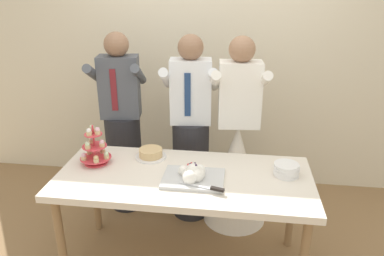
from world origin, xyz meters
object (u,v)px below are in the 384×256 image
(person_groom, at_px, (191,140))
(person_guest, at_px, (123,134))
(main_cake_tray, at_px, (193,175))
(round_cake, at_px, (151,153))
(plate_stack, at_px, (286,170))
(person_bride, at_px, (236,161))
(cupcake_stand, at_px, (95,149))
(dessert_table, at_px, (184,184))

(person_groom, distance_m, person_guest, 0.63)
(main_cake_tray, height_order, round_cake, main_cake_tray)
(plate_stack, xyz_separation_m, round_cake, (-1.01, 0.15, -0.01))
(main_cake_tray, xyz_separation_m, plate_stack, (0.64, 0.16, 0.00))
(person_bride, bearing_deg, cupcake_stand, -152.41)
(main_cake_tray, distance_m, round_cake, 0.48)
(plate_stack, xyz_separation_m, person_guest, (-1.39, 0.64, -0.07))
(round_cake, bearing_deg, main_cake_tray, -39.65)
(plate_stack, bearing_deg, person_bride, 122.73)
(main_cake_tray, relative_size, person_guest, 0.26)
(dessert_table, xyz_separation_m, round_cake, (-0.30, 0.24, 0.11))
(dessert_table, distance_m, round_cake, 0.40)
(dessert_table, bearing_deg, cupcake_stand, 172.20)
(main_cake_tray, height_order, person_groom, person_groom)
(dessert_table, relative_size, plate_stack, 9.95)
(dessert_table, xyz_separation_m, main_cake_tray, (0.08, -0.07, 0.11))
(main_cake_tray, bearing_deg, person_bride, 67.77)
(person_groom, relative_size, person_guest, 1.00)
(plate_stack, bearing_deg, dessert_table, -172.55)
(person_groom, bearing_deg, plate_stack, -37.44)
(plate_stack, relative_size, round_cake, 0.75)
(cupcake_stand, height_order, round_cake, cupcake_stand)
(cupcake_stand, distance_m, person_groom, 0.87)
(plate_stack, bearing_deg, person_groom, 142.56)
(round_cake, height_order, person_bride, person_bride)
(round_cake, bearing_deg, person_groom, 59.56)
(cupcake_stand, bearing_deg, main_cake_tray, -11.84)
(person_guest, bearing_deg, person_bride, -4.98)
(cupcake_stand, distance_m, plate_stack, 1.40)
(main_cake_tray, xyz_separation_m, person_guest, (-0.75, 0.80, -0.07))
(cupcake_stand, xyz_separation_m, person_bride, (1.04, 0.55, -0.31))
(person_groom, bearing_deg, person_bride, -4.88)
(cupcake_stand, relative_size, round_cake, 1.27)
(round_cake, xyz_separation_m, person_guest, (-0.38, 0.49, -0.06))
(cupcake_stand, bearing_deg, round_cake, 21.35)
(plate_stack, bearing_deg, round_cake, 171.56)
(dessert_table, xyz_separation_m, person_guest, (-0.68, 0.73, 0.05))
(cupcake_stand, height_order, plate_stack, cupcake_stand)
(round_cake, xyz_separation_m, person_groom, (0.25, 0.43, -0.06))
(main_cake_tray, xyz_separation_m, person_groom, (-0.12, 0.74, -0.07))
(main_cake_tray, bearing_deg, person_groom, 99.18)
(cupcake_stand, distance_m, round_cake, 0.42)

